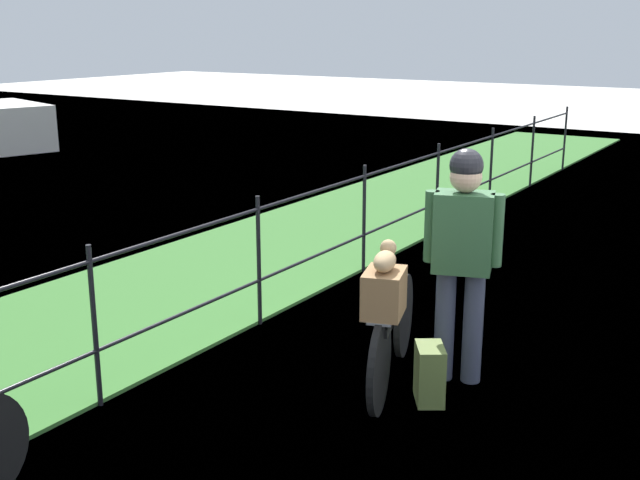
{
  "coord_description": "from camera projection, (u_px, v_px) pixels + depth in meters",
  "views": [
    {
      "loc": [
        -5.13,
        -1.59,
        2.47
      ],
      "look_at": [
        -0.2,
        1.55,
        0.9
      ],
      "focal_mm": 44.65,
      "sensor_mm": 36.0,
      "label": 1
    }
  ],
  "objects": [
    {
      "name": "cyclist_person",
      "position": [
        463.0,
        246.0,
        5.5
      ],
      "size": [
        0.37,
        0.52,
        1.68
      ],
      "color": "#383D51",
      "rests_on": "ground"
    },
    {
      "name": "bicycle_main",
      "position": [
        392.0,
        337.0,
        5.63
      ],
      "size": [
        1.58,
        0.54,
        0.64
      ],
      "color": "black",
      "rests_on": "ground"
    },
    {
      "name": "mooring_bollard",
      "position": [
        445.0,
        241.0,
        8.75
      ],
      "size": [
        0.2,
        0.2,
        0.37
      ],
      "primitive_type": "cylinder",
      "color": "#38383D",
      "rests_on": "ground"
    },
    {
      "name": "terrier_dog",
      "position": [
        386.0,
        258.0,
        5.14
      ],
      "size": [
        0.32,
        0.22,
        0.18
      ],
      "color": "tan",
      "rests_on": "wooden_crate"
    },
    {
      "name": "wooden_crate",
      "position": [
        384.0,
        293.0,
        5.18
      ],
      "size": [
        0.41,
        0.34,
        0.3
      ],
      "primitive_type": "cube",
      "rotation": [
        0.0,
        0.0,
        0.31
      ],
      "color": "olive",
      "rests_on": "bicycle_main"
    },
    {
      "name": "iron_fence",
      "position": [
        259.0,
        251.0,
        6.67
      ],
      "size": [
        18.04,
        0.04,
        1.12
      ],
      "color": "black",
      "rests_on": "ground"
    },
    {
      "name": "grass_strip",
      "position": [
        157.0,
        297.0,
        7.46
      ],
      "size": [
        27.0,
        2.4,
        0.03
      ],
      "primitive_type": "cube",
      "color": "#38702D",
      "rests_on": "ground"
    },
    {
      "name": "backpack_on_paving",
      "position": [
        430.0,
        374.0,
        5.38
      ],
      "size": [
        0.33,
        0.3,
        0.4
      ],
      "primitive_type": "cube",
      "rotation": [
        0.0,
        0.0,
        3.72
      ],
      "color": "olive",
      "rests_on": "ground"
    },
    {
      "name": "ground_plane",
      "position": [
        519.0,
        386.0,
        5.65
      ],
      "size": [
        60.0,
        60.0,
        0.0
      ],
      "primitive_type": "plane",
      "color": "beige"
    }
  ]
}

